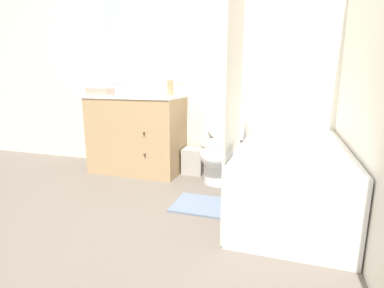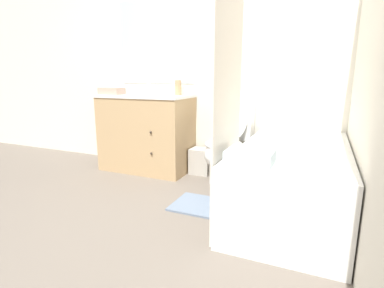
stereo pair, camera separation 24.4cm
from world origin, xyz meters
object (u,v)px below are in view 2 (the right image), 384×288
Objects in this scene: bathtub at (292,179)px; tissue_box at (176,90)px; hand_towel_folded at (112,91)px; bath_mat at (208,207)px; vanity_cabinet at (147,132)px; bath_towel_folded at (251,156)px; soap_dispenser at (178,87)px; sink_faucet at (153,91)px; wastebasket at (201,161)px; toilet at (227,147)px.

tissue_box is (-1.30, 0.58, 0.64)m from bathtub.
hand_towel_folded is 0.44× the size of bath_mat.
bath_towel_folded is at bearing -37.26° from vanity_cabinet.
soap_dispenser is at bearing 130.66° from bath_mat.
soap_dispenser reaches higher than vanity_cabinet.
bathtub is 0.71m from bath_mat.
wastebasket is at bearing -6.83° from sink_faucet.
bath_towel_folded is (1.45, -1.28, -0.32)m from sink_faucet.
bathtub is 5.54× the size of wastebasket.
sink_faucet reaches higher than vanity_cabinet.
soap_dispenser is at bearing 173.62° from toilet.
bathtub is 1.20m from wastebasket.
toilet is (0.97, -0.05, -0.07)m from vanity_cabinet.
bathtub is 1.52m from soap_dispenser.
bathtub is 6.01× the size of hand_towel_folded.
soap_dispenser is 0.76m from hand_towel_folded.
sink_faucet reaches higher than tissue_box.
soap_dispenser reaches higher than bath_towel_folded.
soap_dispenser reaches higher than toilet.
bath_mat is at bearing -49.17° from tissue_box.
toilet is (0.97, -0.22, -0.53)m from sink_faucet.
hand_towel_folded is at bearing -167.73° from soap_dispenser.
tissue_box is 0.08m from soap_dispenser.
hand_towel_folded is (-2.00, 0.37, 0.63)m from bathtub.
wastebasket is at bearing 156.31° from toilet.
tissue_box reaches higher than wastebasket.
bathtub is (1.66, -0.51, -0.17)m from vanity_cabinet.
sink_faucet is at bearing 90.00° from vanity_cabinet.
toilet is at bearing 145.85° from bathtub.
toilet is 0.82m from soap_dispenser.
wastebasket is at bearing 149.08° from bathtub.
bath_towel_folded is at bearing -42.61° from bath_mat.
bath_towel_folded is at bearing -41.40° from sink_faucet.
bath_mat is (1.37, -0.57, -0.89)m from hand_towel_folded.
bath_mat is (0.39, -0.81, -0.13)m from wastebasket.
tissue_box reaches higher than bathtub.
vanity_cabinet is 1.75× the size of bath_mat.
vanity_cabinet is at bearing -169.54° from tissue_box.
bathtub is 5.57× the size of bath_towel_folded.
bath_towel_folded reaches higher than bath_mat.
sink_faucet is at bearing 43.30° from hand_towel_folded.
wastebasket is (0.63, -0.08, -0.76)m from sink_faucet.
tissue_box is at bearing 130.83° from bath_mat.
bath_mat is (-0.63, -0.20, -0.26)m from bathtub.
wastebasket is (0.63, 0.10, -0.30)m from vanity_cabinet.
soap_dispenser reaches higher than bathtub.
bathtub is 8.30× the size of soap_dispenser.
toilet is at bearing -2.90° from vanity_cabinet.
vanity_cabinet is 0.71m from wastebasket.
wastebasket is (-1.02, 0.61, -0.13)m from bathtub.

